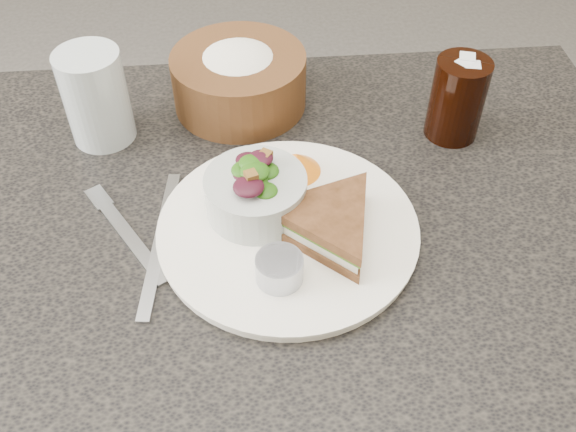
% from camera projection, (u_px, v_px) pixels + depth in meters
% --- Properties ---
extents(dining_table, '(1.00, 0.70, 0.75)m').
position_uv_depth(dining_table, '(276.00, 374.00, 1.05)').
color(dining_table, black).
rests_on(dining_table, floor).
extents(dinner_plate, '(0.31, 0.31, 0.01)m').
position_uv_depth(dinner_plate, '(288.00, 230.00, 0.76)').
color(dinner_plate, white).
rests_on(dinner_plate, dining_table).
extents(sandwich, '(0.22, 0.22, 0.04)m').
position_uv_depth(sandwich, '(328.00, 223.00, 0.73)').
color(sandwich, brown).
rests_on(sandwich, dinner_plate).
extents(salad_bowl, '(0.16, 0.16, 0.07)m').
position_uv_depth(salad_bowl, '(256.00, 189.00, 0.75)').
color(salad_bowl, '#ABB3AF').
rests_on(salad_bowl, dinner_plate).
extents(dressing_ramekin, '(0.06, 0.06, 0.03)m').
position_uv_depth(dressing_ramekin, '(279.00, 269.00, 0.69)').
color(dressing_ramekin, '#9FA4AF').
rests_on(dressing_ramekin, dinner_plate).
extents(orange_wedge, '(0.08, 0.08, 0.03)m').
position_uv_depth(orange_wedge, '(296.00, 163.00, 0.81)').
color(orange_wedge, orange).
rests_on(orange_wedge, dinner_plate).
extents(fork, '(0.10, 0.15, 0.00)m').
position_uv_depth(fork, '(130.00, 238.00, 0.76)').
color(fork, '#96989C').
rests_on(fork, dining_table).
extents(knife, '(0.04, 0.23, 0.00)m').
position_uv_depth(knife, '(160.00, 241.00, 0.75)').
color(knife, '#AEB1B6').
rests_on(knife, dining_table).
extents(bread_basket, '(0.23, 0.23, 0.11)m').
position_uv_depth(bread_basket, '(239.00, 72.00, 0.91)').
color(bread_basket, brown).
rests_on(bread_basket, dining_table).
extents(cola_glass, '(0.08, 0.08, 0.13)m').
position_uv_depth(cola_glass, '(458.00, 95.00, 0.85)').
color(cola_glass, black).
rests_on(cola_glass, dining_table).
extents(water_glass, '(0.11, 0.11, 0.13)m').
position_uv_depth(water_glass, '(96.00, 97.00, 0.85)').
color(water_glass, '#B4C0C5').
rests_on(water_glass, dining_table).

